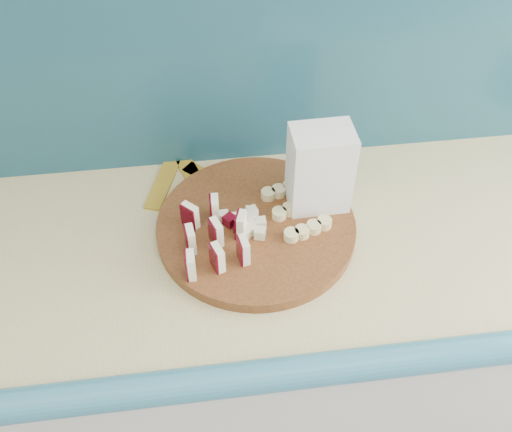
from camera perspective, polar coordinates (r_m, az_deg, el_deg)
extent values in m
cube|color=silver|center=(1.18, -8.03, 20.52)|extent=(3.60, 0.04, 2.60)
cube|color=silver|center=(1.58, -0.66, -14.02)|extent=(2.20, 0.60, 0.88)
cube|color=#D4C87C|center=(1.20, -0.84, -3.33)|extent=(2.20, 0.60, 0.03)
cube|color=teal|center=(1.03, 1.18, -16.06)|extent=(2.20, 0.06, 0.03)
cube|color=teal|center=(1.24, -2.59, 14.90)|extent=(2.20, 0.02, 0.50)
cylinder|color=#4A210F|center=(1.20, 0.00, -1.08)|extent=(0.51, 0.51, 0.03)
cube|color=#FCF5C9|center=(1.09, -6.48, -4.91)|extent=(0.02, 0.04, 0.06)
cube|color=#46050F|center=(1.09, -6.95, -5.05)|extent=(0.01, 0.04, 0.06)
cube|color=#FCF5C9|center=(1.13, -6.52, -2.33)|extent=(0.02, 0.04, 0.06)
cube|color=#46050F|center=(1.13, -6.97, -2.46)|extent=(0.01, 0.04, 0.06)
cube|color=#FCF5C9|center=(1.18, -6.55, 0.06)|extent=(0.02, 0.04, 0.06)
cube|color=#46050F|center=(1.18, -6.99, -0.06)|extent=(0.01, 0.04, 0.06)
cube|color=#FCF5C9|center=(1.10, -3.81, -4.15)|extent=(0.02, 0.04, 0.06)
cube|color=#46050F|center=(1.10, -4.27, -4.29)|extent=(0.01, 0.04, 0.06)
cube|color=#FCF5C9|center=(1.14, -3.95, -1.62)|extent=(0.02, 0.04, 0.06)
cube|color=#46050F|center=(1.14, -4.40, -1.74)|extent=(0.01, 0.04, 0.06)
cube|color=#FCF5C9|center=(1.18, -4.08, 0.73)|extent=(0.02, 0.04, 0.06)
cube|color=#46050F|center=(1.18, -4.52, 0.61)|extent=(0.01, 0.04, 0.06)
cube|color=#FCF5C9|center=(1.11, -1.18, -3.39)|extent=(0.02, 0.04, 0.06)
cube|color=#46050F|center=(1.11, -1.64, -3.53)|extent=(0.01, 0.04, 0.06)
cube|color=#FCF5C9|center=(1.15, -1.43, -0.91)|extent=(0.02, 0.04, 0.06)
cube|color=#46050F|center=(1.15, -1.87, -1.03)|extent=(0.01, 0.04, 0.06)
cube|color=beige|center=(1.18, -0.74, -0.52)|extent=(0.02, 0.02, 0.02)
cube|color=beige|center=(1.19, -0.54, -0.22)|extent=(0.02, 0.02, 0.02)
cube|color=#46050F|center=(1.20, -0.63, 0.18)|extent=(0.02, 0.02, 0.02)
cube|color=beige|center=(1.19, -1.12, -0.25)|extent=(0.02, 0.02, 0.02)
cube|color=beige|center=(1.19, -1.45, -0.01)|extent=(0.02, 0.02, 0.02)
cube|color=beige|center=(1.19, -2.02, 0.06)|extent=(0.02, 0.02, 0.02)
cube|color=beige|center=(1.18, -1.70, -0.45)|extent=(0.02, 0.02, 0.02)
cube|color=beige|center=(1.18, -2.16, -0.61)|extent=(0.02, 0.02, 0.02)
cube|color=#46050F|center=(1.17, -2.48, -1.01)|extent=(0.02, 0.02, 0.02)
cube|color=beige|center=(1.17, -1.68, -1.00)|extent=(0.02, 0.02, 0.02)
cube|color=beige|center=(1.17, -1.62, -1.40)|extent=(0.02, 0.02, 0.02)
cube|color=beige|center=(1.17, -1.16, -0.95)|extent=(0.02, 0.02, 0.02)
cube|color=beige|center=(1.17, -0.85, -1.21)|extent=(0.02, 0.02, 0.02)
cube|color=beige|center=(1.17, -0.30, -1.29)|extent=(0.02, 0.02, 0.02)
cube|color=#46050F|center=(1.18, -0.66, -0.79)|extent=(0.02, 0.02, 0.02)
cube|color=beige|center=(1.18, -0.21, -0.65)|extent=(0.02, 0.02, 0.02)
cylinder|color=#E1CE89|center=(1.16, 3.52, -1.79)|extent=(0.03, 0.03, 0.02)
cylinder|color=#E1CE89|center=(1.17, 4.65, -1.46)|extent=(0.03, 0.03, 0.02)
cylinder|color=#E1CE89|center=(1.18, 5.76, -1.13)|extent=(0.03, 0.03, 0.02)
cylinder|color=#E1CE89|center=(1.19, 6.86, -0.81)|extent=(0.03, 0.03, 0.02)
cylinder|color=#E1CE89|center=(1.20, 2.33, 0.30)|extent=(0.03, 0.03, 0.02)
cylinder|color=#E1CE89|center=(1.21, 3.43, 0.61)|extent=(0.03, 0.03, 0.02)
cylinder|color=#E1CE89|center=(1.22, 4.52, 0.92)|extent=(0.03, 0.03, 0.02)
cylinder|color=#E1CE89|center=(1.22, 5.59, 1.22)|extent=(0.03, 0.03, 0.02)
cylinder|color=#E1CE89|center=(1.24, 1.22, 2.26)|extent=(0.03, 0.03, 0.02)
cylinder|color=#E1CE89|center=(1.25, 2.29, 2.55)|extent=(0.03, 0.03, 0.02)
cylinder|color=#E1CE89|center=(1.26, 3.35, 2.83)|extent=(0.03, 0.03, 0.02)
cylinder|color=#E1CE89|center=(1.26, 4.40, 3.11)|extent=(0.03, 0.03, 0.02)
cube|color=white|center=(1.19, 6.34, 4.25)|extent=(0.13, 0.09, 0.21)
cube|color=gold|center=(1.33, -9.26, 3.32)|extent=(0.09, 0.18, 0.01)
cube|color=gold|center=(1.34, -6.49, 4.22)|extent=(0.09, 0.18, 0.01)
cube|color=gold|center=(1.32, -4.05, 3.49)|extent=(0.15, 0.15, 0.01)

